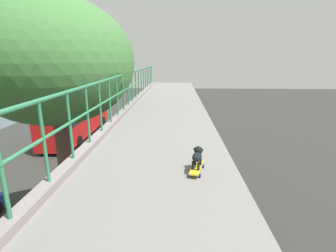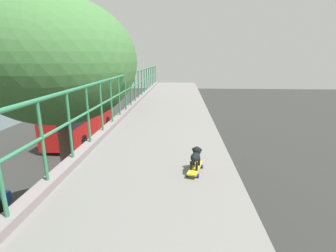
{
  "view_description": "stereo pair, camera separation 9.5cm",
  "coord_description": "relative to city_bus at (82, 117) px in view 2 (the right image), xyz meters",
  "views": [
    {
      "loc": [
        1.41,
        -2.5,
        7.32
      ],
      "look_at": [
        1.23,
        2.15,
        6.05
      ],
      "focal_mm": 26.71,
      "sensor_mm": 36.0,
      "label": 1
    },
    {
      "loc": [
        1.5,
        -2.49,
        7.32
      ],
      "look_at": [
        1.23,
        2.15,
        6.05
      ],
      "focal_mm": 26.71,
      "sensor_mm": 36.0,
      "label": 2
    }
  ],
  "objects": [
    {
      "name": "overpass_deck",
      "position": [
        9.22,
        -20.48,
        3.59
      ],
      "size": [
        2.65,
        30.18,
        0.45
      ],
      "color": "gray",
      "rests_on": "bridge_pier"
    },
    {
      "name": "green_railing",
      "position": [
        7.95,
        -20.48,
        4.08
      ],
      "size": [
        0.2,
        28.67,
        1.19
      ],
      "color": "gray",
      "rests_on": "overpass_deck"
    },
    {
      "name": "city_bus",
      "position": [
        0.0,
        0.0,
        0.0
      ],
      "size": [
        2.78,
        11.16,
        3.26
      ],
      "color": "red",
      "rests_on": "ground"
    },
    {
      "name": "roadside_tree_mid",
      "position": [
        5.52,
        -14.65,
        5.3
      ],
      "size": [
        5.3,
        5.3,
        9.28
      ],
      "color": "brown",
      "rests_on": "ground"
    },
    {
      "name": "toy_skateboard",
      "position": [
        9.91,
        -19.5,
        3.88
      ],
      "size": [
        0.27,
        0.54,
        0.08
      ],
      "color": "gold",
      "rests_on": "overpass_deck"
    },
    {
      "name": "small_dog",
      "position": [
        9.92,
        -19.48,
        4.07
      ],
      "size": [
        0.2,
        0.35,
        0.29
      ],
      "color": "black",
      "rests_on": "toy_skateboard"
    }
  ]
}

